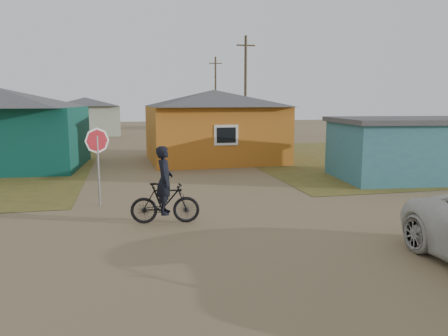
% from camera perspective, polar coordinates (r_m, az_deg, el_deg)
% --- Properties ---
extents(ground, '(120.00, 120.00, 0.00)m').
position_cam_1_polar(ground, '(10.57, 0.37, -9.56)').
color(ground, '#7A6546').
extents(grass_ne, '(20.00, 18.00, 0.00)m').
position_cam_1_polar(grass_ne, '(28.18, 22.72, 1.38)').
color(grass_ne, brown).
rests_on(grass_ne, ground).
extents(house_yellow, '(7.72, 6.76, 3.90)m').
position_cam_1_polar(house_yellow, '(24.28, -1.32, 5.71)').
color(house_yellow, '#B9671C').
rests_on(house_yellow, ground).
extents(shed_turquoise, '(6.71, 4.93, 2.60)m').
position_cam_1_polar(shed_turquoise, '(20.18, 23.11, 2.38)').
color(shed_turquoise, teal).
rests_on(shed_turquoise, ground).
extents(house_pale_west, '(7.04, 6.15, 3.60)m').
position_cam_1_polar(house_pale_west, '(43.96, -17.63, 6.52)').
color(house_pale_west, '#9DA790').
rests_on(house_pale_west, ground).
extents(house_beige_east, '(6.95, 6.05, 3.60)m').
position_cam_1_polar(house_beige_east, '(51.28, 1.21, 7.21)').
color(house_beige_east, tan).
rests_on(house_beige_east, ground).
extents(house_pale_north, '(6.28, 5.81, 3.40)m').
position_cam_1_polar(house_pale_north, '(57.02, -24.69, 6.47)').
color(house_pale_north, '#9DA790').
rests_on(house_pale_north, ground).
extents(utility_pole_near, '(1.40, 0.20, 8.00)m').
position_cam_1_polar(utility_pole_near, '(32.97, 2.82, 10.25)').
color(utility_pole_near, '#4B3D2D').
rests_on(utility_pole_near, ground).
extents(utility_pole_far, '(1.40, 0.20, 8.00)m').
position_cam_1_polar(utility_pole_far, '(48.76, -1.11, 9.81)').
color(utility_pole_far, '#4B3D2D').
rests_on(utility_pole_far, ground).
extents(stop_sign, '(0.82, 0.14, 2.50)m').
position_cam_1_polar(stop_sign, '(14.23, -16.20, 2.44)').
color(stop_sign, gray).
rests_on(stop_sign, ground).
extents(cyclist, '(1.93, 0.77, 2.13)m').
position_cam_1_polar(cyclist, '(12.00, -7.73, -3.57)').
color(cyclist, black).
rests_on(cyclist, ground).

